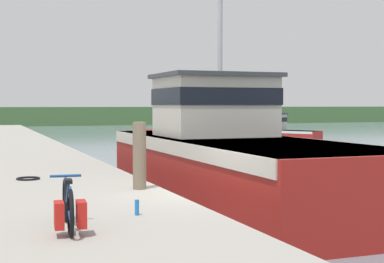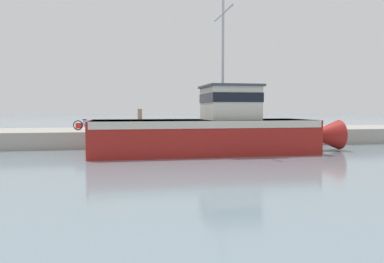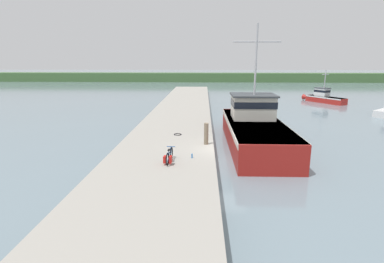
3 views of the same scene
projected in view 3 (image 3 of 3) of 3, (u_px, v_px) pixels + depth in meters
The scene contains 9 objects.
ground_plane at pixel (225, 164), 17.97m from camera, with size 320.00×320.00×0.00m, color gray.
dock_pier at pixel (165, 155), 17.99m from camera, with size 5.88×80.00×1.00m, color #A39E93.
far_shoreline at pixel (319, 78), 81.43m from camera, with size 180.00×5.00×2.38m, color #426638.
fishing_boat_main at pixel (254, 127), 21.83m from camera, with size 3.93×13.69×8.53m.
boat_white_moored at pixel (324, 97), 43.08m from camera, with size 4.61×6.42×4.63m.
bicycle_touring at pixel (169, 157), 15.10m from camera, with size 0.51×1.65×0.69m.
mooring_post at pixel (206, 134), 18.29m from camera, with size 0.27×0.27×1.34m, color #756651.
hose_coil at pixel (178, 134), 20.78m from camera, with size 0.52×0.52×0.04m, color black.
water_bottle_on_curb at pixel (192, 156), 15.86m from camera, with size 0.07×0.07×0.24m, color blue.
Camera 3 is at (-1.33, -17.08, 6.12)m, focal length 28.00 mm.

